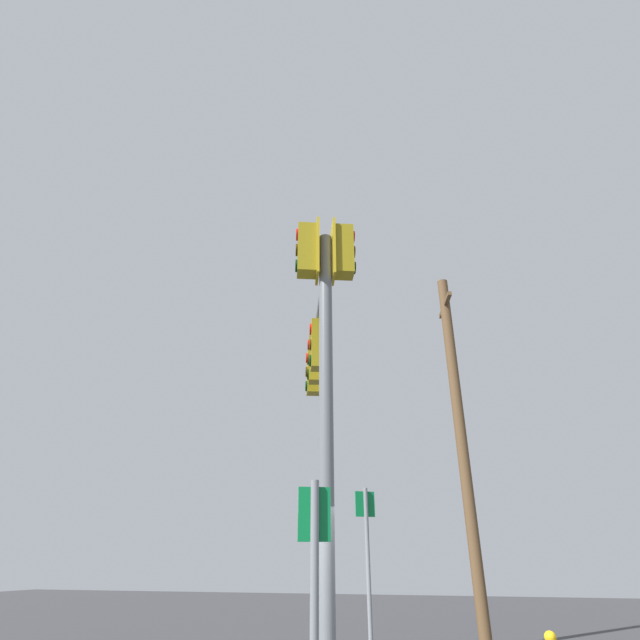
{
  "coord_description": "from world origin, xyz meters",
  "views": [
    {
      "loc": [
        6.21,
        2.19,
        1.86
      ],
      "look_at": [
        -1.6,
        0.08,
        5.75
      ],
      "focal_mm": 28.33,
      "sensor_mm": 36.0,
      "label": 1
    }
  ],
  "objects": [
    {
      "name": "signal_mast_assembly",
      "position": [
        -1.3,
        0.19,
        5.0
      ],
      "size": [
        3.74,
        1.75,
        6.93
      ],
      "color": "slate",
      "rests_on": "ground"
    },
    {
      "name": "route_sign_secondary",
      "position": [
        -2.55,
        0.61,
        1.8
      ],
      "size": [
        0.19,
        0.3,
        2.98
      ],
      "color": "slate",
      "rests_on": "ground"
    },
    {
      "name": "route_sign_primary",
      "position": [
        1.93,
        0.98,
        1.49
      ],
      "size": [
        0.14,
        0.26,
        2.48
      ],
      "color": "slate",
      "rests_on": "ground"
    },
    {
      "name": "utility_pole_wooden",
      "position": [
        -8.41,
        2.32,
        5.1
      ],
      "size": [
        1.61,
        0.46,
        10.0
      ],
      "color": "brown",
      "rests_on": "ground"
    }
  ]
}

